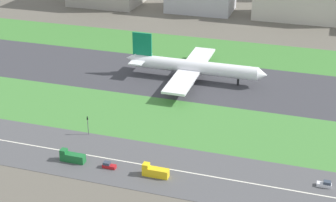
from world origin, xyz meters
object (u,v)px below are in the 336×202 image
(airliner, at_px, (192,67))
(truck_0, at_px, (155,172))
(traffic_light, at_px, (88,124))
(truck_1, at_px, (72,157))
(car_3, at_px, (109,165))
(car_2, at_px, (325,184))

(airliner, distance_m, truck_0, 78.65)
(truck_0, relative_size, traffic_light, 1.17)
(airliner, bearing_deg, truck_1, -104.22)
(car_3, bearing_deg, truck_0, 180.00)
(airliner, xyz_separation_m, truck_0, (8.98, -78.00, -4.56))
(airliner, bearing_deg, traffic_light, -110.53)
(car_2, height_order, car_3, same)
(car_3, bearing_deg, car_2, -171.50)
(truck_1, bearing_deg, truck_0, -180.00)
(airliner, distance_m, traffic_light, 64.10)
(truck_1, relative_size, truck_0, 1.00)
(airliner, relative_size, traffic_light, 9.03)
(truck_1, xyz_separation_m, traffic_light, (-2.70, 17.99, 2.62))
(airliner, bearing_deg, car_2, -48.50)
(car_3, xyz_separation_m, traffic_light, (-15.71, 17.99, 3.37))
(truck_1, distance_m, car_3, 13.03)
(truck_1, bearing_deg, airliner, -104.22)
(airliner, bearing_deg, car_3, -94.95)
(traffic_light, bearing_deg, airliner, 69.47)
(car_2, distance_m, truck_0, 52.16)
(car_2, bearing_deg, traffic_light, 174.47)
(car_3, height_order, truck_0, truck_0)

